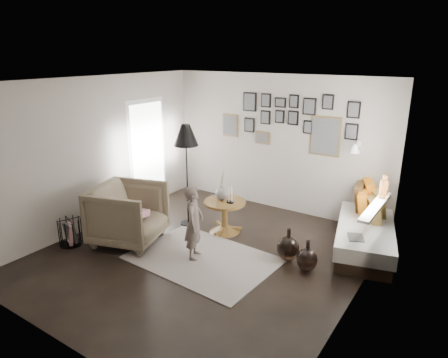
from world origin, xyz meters
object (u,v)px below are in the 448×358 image
Objects in this scene: daybed at (367,231)px; demijohn_small at (307,259)px; armchair at (128,214)px; child at (194,223)px; pedestal_table at (225,218)px; magazine_basket at (70,232)px; vase at (221,191)px; demijohn_large at (288,248)px; floor_lamp at (186,139)px.

daybed is 4.42× the size of demijohn_small.
armchair reaches higher than daybed.
child is at bearing -100.37° from armchair.
pedestal_table reaches higher than magazine_basket.
demijohn_small is (1.76, -0.45, -0.54)m from vase.
demijohn_small is at bearing -92.68° from armchair.
pedestal_table is 1.55× the size of demijohn_small.
vase is 1.06m from child.
demijohn_large is at bearing -83.67° from child.
child reaches higher than demijohn_large.
armchair is at bearing -133.42° from pedestal_table.
daybed is at bearing 66.58° from demijohn_small.
vase reaches higher than demijohn_small.
demijohn_large is 1.44m from child.
pedestal_table is at bearing -60.83° from armchair.
floor_lamp is (-0.64, -0.12, 0.85)m from vase.
pedestal_table is 1.37m from demijohn_large.
floor_lamp is (0.38, 1.06, 1.09)m from armchair.
armchair is 0.97m from magazine_basket.
child is at bearing 21.46° from magazine_basket.
armchair is at bearing -164.07° from daybed.
vase is at bearing -58.19° from armchair.
magazine_basket is (-1.09, -1.67, -1.35)m from floor_lamp.
demijohn_small is at bearing 21.01° from magazine_basket.
armchair reaches higher than magazine_basket.
vase is 1.07m from floor_lamp.
pedestal_table is 0.47m from vase.
demijohn_large is (2.43, 0.85, -0.28)m from armchair.
demijohn_small is 1.71m from child.
daybed is at bearing -77.31° from armchair.
daybed is (2.27, 0.73, -0.43)m from vase.
pedestal_table is 1.61× the size of magazine_basket.
vase is 1.90m from demijohn_small.
daybed is at bearing -73.43° from child.
armchair is at bearing -160.71° from demijohn_large.
demijohn_large is at bearing -5.76° from floor_lamp.
child is at bearing -47.00° from floor_lamp.
demijohn_large is at bearing -13.16° from vase.
daybed is 1.12× the size of floor_lamp.
floor_lamp is 1.61× the size of child.
demijohn_small is at bearing -14.34° from pedestal_table.
child is at bearing -159.55° from demijohn_small.
floor_lamp is at bearing -177.90° from daybed.
demijohn_large is at bearing -13.10° from pedestal_table.
pedestal_table is 0.35× the size of daybed.
pedestal_table is at bearing 166.90° from demijohn_large.
armchair is at bearing -130.78° from vase.
floor_lamp reaches higher than vase.
pedestal_table is at bearing -16.67° from child.
vase reaches higher than armchair.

